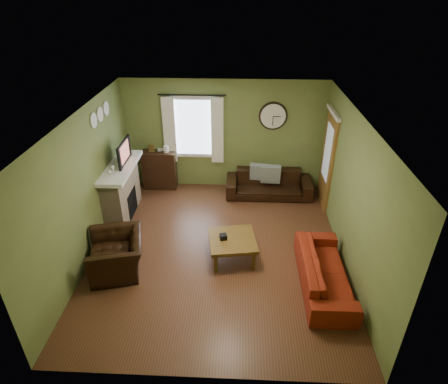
{
  "coord_description": "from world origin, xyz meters",
  "views": [
    {
      "loc": [
        0.38,
        -5.58,
        4.48
      ],
      "look_at": [
        0.1,
        0.4,
        1.05
      ],
      "focal_mm": 30.0,
      "sensor_mm": 36.0,
      "label": 1
    }
  ],
  "objects_px": {
    "armchair": "(117,254)",
    "bookshelf": "(160,170)",
    "sofa_red": "(324,271)",
    "coffee_table": "(232,248)",
    "sofa_brown": "(269,184)"
  },
  "relations": [
    {
      "from": "bookshelf",
      "to": "sofa_brown",
      "type": "height_order",
      "value": "bookshelf"
    },
    {
      "from": "armchair",
      "to": "sofa_brown",
      "type": "bearing_deg",
      "value": 119.69
    },
    {
      "from": "armchair",
      "to": "coffee_table",
      "type": "bearing_deg",
      "value": 86.03
    },
    {
      "from": "armchair",
      "to": "coffee_table",
      "type": "height_order",
      "value": "armchair"
    },
    {
      "from": "sofa_red",
      "to": "coffee_table",
      "type": "relative_size",
      "value": 2.32
    },
    {
      "from": "bookshelf",
      "to": "sofa_brown",
      "type": "distance_m",
      "value": 2.63
    },
    {
      "from": "bookshelf",
      "to": "armchair",
      "type": "distance_m",
      "value": 3.02
    },
    {
      "from": "sofa_red",
      "to": "coffee_table",
      "type": "bearing_deg",
      "value": 68.52
    },
    {
      "from": "bookshelf",
      "to": "sofa_red",
      "type": "distance_m",
      "value": 4.66
    },
    {
      "from": "armchair",
      "to": "bookshelf",
      "type": "bearing_deg",
      "value": 161.72
    },
    {
      "from": "sofa_red",
      "to": "coffee_table",
      "type": "distance_m",
      "value": 1.65
    },
    {
      "from": "sofa_brown",
      "to": "sofa_red",
      "type": "distance_m",
      "value": 3.07
    },
    {
      "from": "sofa_brown",
      "to": "sofa_red",
      "type": "relative_size",
      "value": 1.03
    },
    {
      "from": "sofa_red",
      "to": "armchair",
      "type": "height_order",
      "value": "armchair"
    },
    {
      "from": "bookshelf",
      "to": "sofa_red",
      "type": "relative_size",
      "value": 0.49
    }
  ]
}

